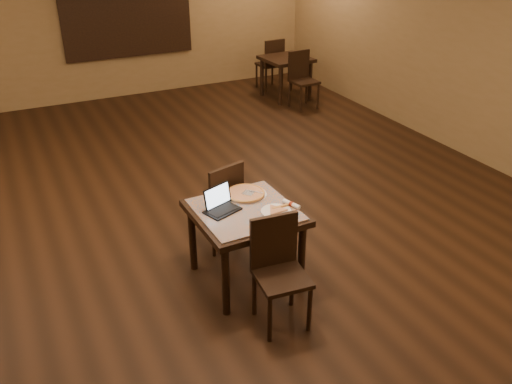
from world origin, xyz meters
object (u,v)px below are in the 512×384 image
chair_main_far (221,201)px  other_table_a_chair_near (302,76)px  other_table_a_chair_far (272,61)px  tiled_table (245,219)px  chair_main_near (278,265)px  pizza_pan (246,195)px  laptop (220,204)px  other_table_a (286,64)px

chair_main_far → other_table_a_chair_near: (3.06, 3.55, 0.01)m
other_table_a_chair_far → tiled_table: bearing=56.5°
chair_main_far → chair_main_near: bearing=74.6°
pizza_pan → other_table_a_chair_far: (2.97, 5.06, -0.22)m
laptop → chair_main_near: bearing=-93.4°
chair_main_near → chair_main_far: chair_main_near is taller
pizza_pan → other_table_a_chair_far: size_ratio=0.41×
laptop → pizza_pan: 0.35m
laptop → other_table_a_chair_near: other_table_a_chair_near is taller
pizza_pan → other_table_a_chair_near: other_table_a_chair_near is taller
laptop → pizza_pan: bearing=4.2°
chair_main_near → pizza_pan: size_ratio=2.39×
tiled_table → other_table_a_chair_far: bearing=58.6°
tiled_table → laptop: bearing=152.8°
tiled_table → pizza_pan: 0.29m
tiled_table → other_table_a: (3.09, 4.74, -0.03)m
other_table_a_chair_far → other_table_a: bearing=86.3°
laptop → pizza_pan: size_ratio=0.88×
laptop → other_table_a: laptop is taller
laptop → other_table_a_chair_near: (3.28, 4.07, -0.27)m
tiled_table → other_table_a_chair_far: 6.14m
chair_main_far → other_table_a_chair_far: 5.60m
chair_main_near → other_table_a_chair_far: 6.68m
chair_main_near → other_table_a_chair_far: bearing=68.3°
other_table_a → chair_main_near: bearing=-123.1°
tiled_table → pizza_pan: pizza_pan is taller
chair_main_near → laptop: size_ratio=2.71×
laptop → pizza_pan: (0.32, 0.14, -0.05)m
chair_main_near → other_table_a: (3.08, 5.35, 0.09)m
laptop → other_table_a_chair_far: (3.29, 5.21, -0.27)m
chair_main_far → other_table_a_chair_far: other_table_a_chair_far is taller
chair_main_far → other_table_a: bearing=-141.5°
chair_main_near → laptop: bearing=112.1°
other_table_a → pizza_pan: bearing=-126.6°
pizza_pan → other_table_a_chair_near: 4.92m
tiled_table → chair_main_near: (0.01, -0.62, -0.12)m
tiled_table → other_table_a: bearing=55.8°
tiled_table → other_table_a: tiled_table is taller
tiled_table → laptop: 0.27m
tiled_table → other_table_a_chair_far: size_ratio=0.96×
chair_main_far → laptop: laptop is taller
tiled_table → chair_main_far: bearing=86.9°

